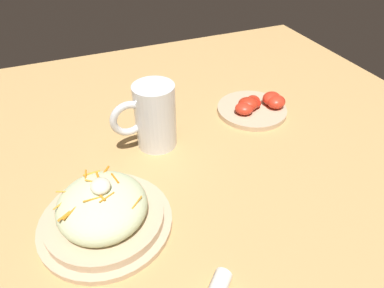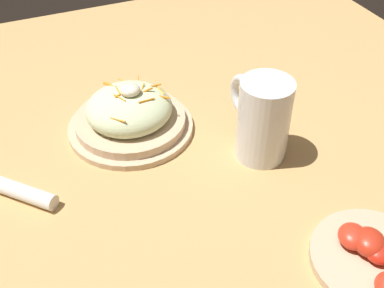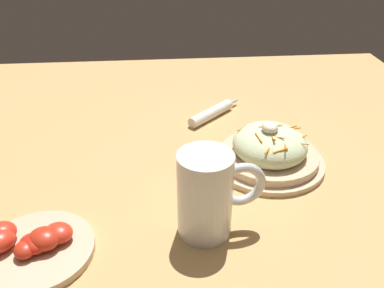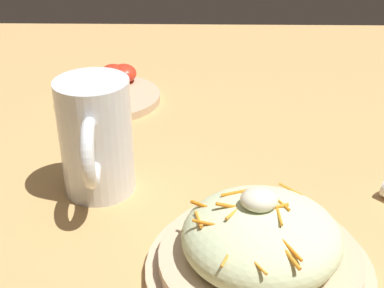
# 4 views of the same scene
# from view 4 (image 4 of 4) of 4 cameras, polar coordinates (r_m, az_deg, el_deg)

# --- Properties ---
(ground_plane) EXTENTS (1.43, 1.43, 0.00)m
(ground_plane) POSITION_cam_4_polar(r_m,az_deg,el_deg) (0.70, 3.38, -4.36)
(ground_plane) COLOR tan
(salad_plate) EXTENTS (0.23, 0.23, 0.10)m
(salad_plate) POSITION_cam_4_polar(r_m,az_deg,el_deg) (0.55, 7.30, -11.03)
(salad_plate) COLOR #D1B28E
(salad_plate) RESTS_ON ground_plane
(beer_mug) EXTENTS (0.09, 0.15, 0.15)m
(beer_mug) POSITION_cam_4_polar(r_m,az_deg,el_deg) (0.67, -10.15, -0.02)
(beer_mug) COLOR white
(beer_mug) RESTS_ON ground_plane
(tomato_plate) EXTENTS (0.18, 0.18, 0.04)m
(tomato_plate) POSITION_cam_4_polar(r_m,az_deg,el_deg) (0.94, -8.72, 5.65)
(tomato_plate) COLOR #D1B28E
(tomato_plate) RESTS_ON ground_plane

